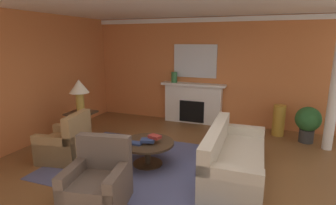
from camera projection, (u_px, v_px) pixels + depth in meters
The scene contains 21 objects.
ground_plane at pixel (169, 172), 4.78m from camera, with size 8.74×8.74×0.00m, color brown.
wall_fireplace at pixel (210, 71), 7.42m from camera, with size 7.32×0.12×2.91m, color #CC723D.
wall_window at pixel (28, 80), 5.89m from camera, with size 0.12×7.00×2.91m, color #CC723D.
ceiling_panel at pixel (175, 0), 4.39m from camera, with size 7.32×7.00×0.06m, color white.
crown_moulding at pixel (211, 20), 7.04m from camera, with size 7.32×0.08×0.12m, color white.
area_rug at pixel (148, 164), 5.08m from camera, with size 3.57×2.56×0.01m, color #4C517A.
fireplace at pixel (193, 104), 7.58m from camera, with size 1.80×0.35×1.13m.
mantel_mirror at pixel (195, 61), 7.41m from camera, with size 1.21×0.04×0.91m, color silver.
sofa at pixel (233, 160), 4.59m from camera, with size 0.94×2.12×0.85m.
armchair_near_window at pixel (66, 145), 5.23m from camera, with size 0.92×0.92×0.95m.
armchair_facing_fireplace at pixel (98, 185), 3.77m from camera, with size 0.93×0.93×0.95m.
coffee_table at pixel (148, 148), 5.01m from camera, with size 1.00×1.00×0.45m.
side_table at pixel (82, 125), 6.17m from camera, with size 0.56×0.56×0.70m.
table_lamp at pixel (79, 89), 5.98m from camera, with size 0.44×0.44×0.75m.
vase_tall_corner at pixel (279, 120), 6.57m from camera, with size 0.29×0.29×0.76m, color #B7892D.
vase_mantel_left at pixel (174, 77), 7.55m from camera, with size 0.17×0.17×0.30m, color #33703D.
book_red_cover at pixel (136, 143), 4.87m from camera, with size 0.22×0.14×0.04m, color navy.
book_art_folio at pixel (148, 140), 4.89m from camera, with size 0.25×0.17×0.05m, color navy.
book_small_novel at pixel (155, 137), 4.92m from camera, with size 0.22×0.15×0.06m, color maroon.
potted_plant at pixel (308, 122), 6.09m from camera, with size 0.56×0.56×0.83m.
column_white at pixel (336, 82), 5.48m from camera, with size 0.20×0.20×2.91m, color white.
Camera 1 is at (1.52, -4.10, 2.29)m, focal length 28.63 mm.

